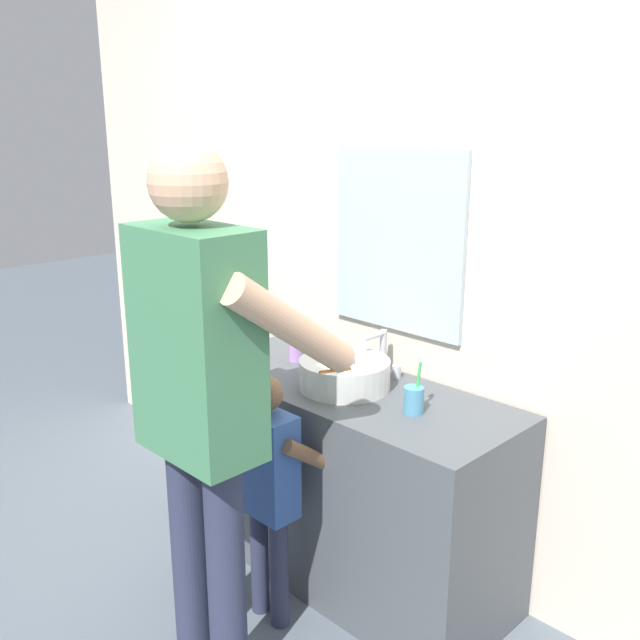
% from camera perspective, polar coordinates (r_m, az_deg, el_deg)
% --- Properties ---
extents(ground_plane, '(14.00, 14.00, 0.00)m').
position_cam_1_polar(ground_plane, '(2.93, -2.24, -21.65)').
color(ground_plane, slate).
extents(back_wall, '(4.40, 0.10, 2.70)m').
position_cam_1_polar(back_wall, '(2.81, 6.87, 6.91)').
color(back_wall, beige).
rests_on(back_wall, ground).
extents(vanity_cabinet, '(1.35, 0.54, 0.80)m').
position_cam_1_polar(vanity_cabinet, '(2.89, 2.17, -12.75)').
color(vanity_cabinet, '#4C5156').
rests_on(vanity_cabinet, ground).
extents(sink_basin, '(0.34, 0.34, 0.11)m').
position_cam_1_polar(sink_basin, '(2.68, 1.98, -4.30)').
color(sink_basin, silver).
rests_on(sink_basin, vanity_cabinet).
extents(faucet, '(0.18, 0.14, 0.18)m').
position_cam_1_polar(faucet, '(2.82, 4.90, -2.77)').
color(faucet, '#B7BABF').
rests_on(faucet, vanity_cabinet).
extents(toothbrush_cup, '(0.07, 0.07, 0.21)m').
position_cam_1_polar(toothbrush_cup, '(2.48, 7.52, -6.30)').
color(toothbrush_cup, '#4C8EB2').
rests_on(toothbrush_cup, vanity_cabinet).
extents(soap_bottle, '(0.06, 0.06, 0.16)m').
position_cam_1_polar(soap_bottle, '(2.97, -1.96, -2.04)').
color(soap_bottle, '#B27FC6').
rests_on(soap_bottle, vanity_cabinet).
extents(child_toddler, '(0.29, 0.29, 0.95)m').
position_cam_1_polar(child_toddler, '(2.56, -4.08, -12.50)').
color(child_toddler, '#2D334C').
rests_on(child_toddler, ground).
extents(adult_parent, '(0.53, 0.56, 1.73)m').
position_cam_1_polar(adult_parent, '(2.17, -9.37, -4.50)').
color(adult_parent, '#2D334C').
rests_on(adult_parent, ground).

